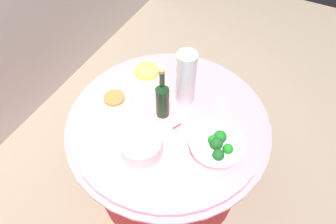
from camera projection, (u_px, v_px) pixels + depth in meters
name	position (u px, v px, depth m)	size (l,w,h in m)	color
ground_plane	(168.00, 177.00, 2.23)	(6.00, 6.00, 0.00)	gray
buffet_table	(168.00, 151.00, 1.94)	(1.16, 1.16, 0.74)	maroon
broccoli_bowl	(217.00, 145.00, 1.49)	(0.28, 0.28, 0.11)	white
plate_stack	(141.00, 146.00, 1.48)	(0.21, 0.21, 0.10)	white
wine_bottle	(162.00, 99.00, 1.57)	(0.07, 0.07, 0.34)	#16331A
decorative_fruit_vase	(186.00, 81.00, 1.62)	(0.11, 0.11, 0.34)	silver
serving_tongs	(224.00, 108.00, 1.69)	(0.15, 0.14, 0.01)	silver
food_plate_peanuts	(115.00, 99.00, 1.73)	(0.22, 0.22, 0.03)	white
food_plate_fried_egg	(147.00, 72.00, 1.86)	(0.22, 0.22, 0.04)	white
label_placard_front	(177.00, 127.00, 1.58)	(0.05, 0.03, 0.05)	white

